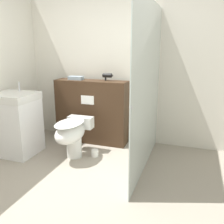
% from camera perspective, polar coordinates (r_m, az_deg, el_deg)
% --- Properties ---
extents(ground_plane, '(12.00, 12.00, 0.00)m').
position_cam_1_polar(ground_plane, '(2.93, -9.00, -18.27)').
color(ground_plane, '#9E9384').
extents(wall_back, '(8.00, 0.06, 2.50)m').
position_cam_1_polar(wall_back, '(4.19, 2.23, 10.17)').
color(wall_back, silver).
rests_on(wall_back, ground_plane).
extents(partition_panel, '(1.21, 0.33, 1.05)m').
position_cam_1_polar(partition_panel, '(4.20, -4.65, 0.11)').
color(partition_panel, '#3D2819').
rests_on(partition_panel, ground_plane).
extents(shower_glass, '(0.04, 1.75, 2.14)m').
position_cam_1_polar(shower_glass, '(3.20, 8.17, 5.24)').
color(shower_glass, silver).
rests_on(shower_glass, ground_plane).
extents(toilet, '(0.39, 0.72, 0.57)m').
position_cam_1_polar(toilet, '(3.64, -9.09, -4.88)').
color(toilet, white).
rests_on(toilet, ground_plane).
extents(sink_vanity, '(0.61, 0.56, 1.07)m').
position_cam_1_polar(sink_vanity, '(4.00, -21.09, -2.50)').
color(sink_vanity, white).
rests_on(sink_vanity, ground_plane).
extents(hair_drier, '(0.17, 0.07, 0.12)m').
position_cam_1_polar(hair_drier, '(4.03, -0.98, 8.33)').
color(hair_drier, black).
rests_on(hair_drier, partition_panel).
extents(folded_towel, '(0.24, 0.13, 0.06)m').
position_cam_1_polar(folded_towel, '(4.19, -8.24, 7.70)').
color(folded_towel, '#8C9EAD').
rests_on(folded_towel, partition_panel).
extents(spare_toilet_roll, '(0.10, 0.10, 0.10)m').
position_cam_1_polar(spare_toilet_roll, '(3.77, -3.92, -9.35)').
color(spare_toilet_roll, white).
rests_on(spare_toilet_roll, ground_plane).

